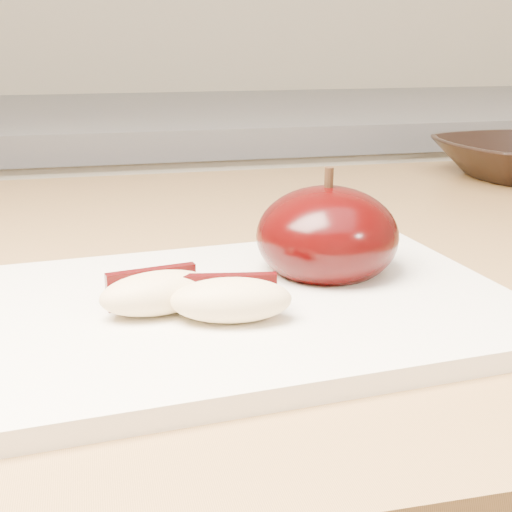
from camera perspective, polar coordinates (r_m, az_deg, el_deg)
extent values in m
cube|color=silver|center=(1.37, -4.34, -8.98)|extent=(2.40, 0.60, 0.90)
cube|color=slate|center=(1.23, -4.84, 10.95)|extent=(2.40, 0.62, 0.04)
cube|color=#A27946|center=(0.57, 5.80, -0.83)|extent=(1.64, 0.64, 0.04)
cube|color=white|center=(0.42, 0.00, -4.05)|extent=(0.31, 0.24, 0.01)
ellipsoid|color=black|center=(0.46, 5.71, 1.60)|extent=(0.09, 0.09, 0.06)
cylinder|color=black|center=(0.45, 5.85, 6.21)|extent=(0.01, 0.01, 0.01)
ellipsoid|color=beige|center=(0.39, -7.81, -2.95)|extent=(0.07, 0.04, 0.02)
cube|color=black|center=(0.40, -8.35, -2.45)|extent=(0.05, 0.02, 0.02)
ellipsoid|color=beige|center=(0.38, -2.01, -3.54)|extent=(0.07, 0.04, 0.02)
cube|color=black|center=(0.39, -2.07, -2.96)|extent=(0.05, 0.01, 0.02)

